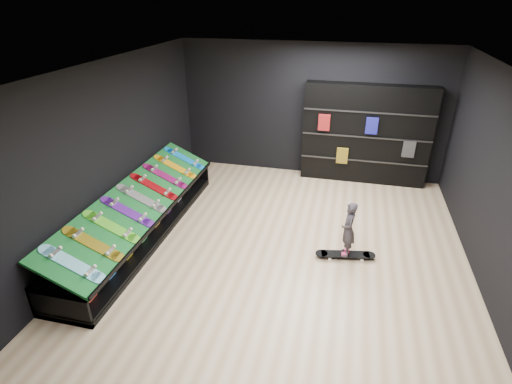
% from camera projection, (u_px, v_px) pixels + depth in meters
% --- Properties ---
extents(floor, '(6.00, 7.00, 0.01)m').
position_uv_depth(floor, '(282.00, 253.00, 6.71)').
color(floor, '#CEB28B').
rests_on(floor, ground).
extents(ceiling, '(6.00, 7.00, 0.01)m').
position_uv_depth(ceiling, '(289.00, 70.00, 5.36)').
color(ceiling, white).
rests_on(ceiling, ground).
extents(wall_back, '(6.00, 0.02, 3.00)m').
position_uv_depth(wall_back, '(311.00, 111.00, 9.07)').
color(wall_back, black).
rests_on(wall_back, ground).
extents(wall_front, '(6.00, 0.02, 3.00)m').
position_uv_depth(wall_front, '(206.00, 355.00, 3.00)').
color(wall_front, black).
rests_on(wall_front, ground).
extents(wall_left, '(0.02, 7.00, 3.00)m').
position_uv_depth(wall_left, '(108.00, 155.00, 6.66)').
color(wall_left, black).
rests_on(wall_left, ground).
extents(wall_right, '(0.02, 7.00, 3.00)m').
position_uv_depth(wall_right, '(503.00, 193.00, 5.41)').
color(wall_right, black).
rests_on(wall_right, ground).
extents(display_rack, '(0.90, 4.50, 0.50)m').
position_uv_depth(display_rack, '(142.00, 222.00, 7.13)').
color(display_rack, black).
rests_on(display_rack, ground).
extents(turf_ramp, '(0.92, 4.50, 0.46)m').
position_uv_depth(turf_ramp, '(141.00, 200.00, 6.91)').
color(turf_ramp, '#0D531D').
rests_on(turf_ramp, display_rack).
extents(back_shelving, '(2.75, 0.32, 2.20)m').
position_uv_depth(back_shelving, '(366.00, 135.00, 8.84)').
color(back_shelving, black).
rests_on(back_shelving, ground).
extents(floor_skateboard, '(1.00, 0.39, 0.09)m').
position_uv_depth(floor_skateboard, '(345.00, 256.00, 6.57)').
color(floor_skateboard, black).
rests_on(floor_skateboard, ground).
extents(child, '(0.17, 0.23, 0.56)m').
position_uv_depth(child, '(347.00, 239.00, 6.43)').
color(child, black).
rests_on(child, floor_skateboard).
extents(display_board_0, '(0.93, 0.22, 0.50)m').
position_uv_depth(display_board_0, '(72.00, 264.00, 5.25)').
color(display_board_0, '#0CB2E5').
rests_on(display_board_0, turf_ramp).
extents(display_board_1, '(0.93, 0.22, 0.50)m').
position_uv_depth(display_board_1, '(93.00, 244.00, 5.66)').
color(display_board_1, yellow).
rests_on(display_board_1, turf_ramp).
extents(display_board_2, '(0.93, 0.22, 0.50)m').
position_uv_depth(display_board_2, '(112.00, 227.00, 6.07)').
color(display_board_2, green).
rests_on(display_board_2, turf_ramp).
extents(display_board_3, '(0.93, 0.22, 0.50)m').
position_uv_depth(display_board_3, '(128.00, 212.00, 6.49)').
color(display_board_3, purple).
rests_on(display_board_3, turf_ramp).
extents(display_board_4, '(0.93, 0.22, 0.50)m').
position_uv_depth(display_board_4, '(142.00, 198.00, 6.90)').
color(display_board_4, black).
rests_on(display_board_4, turf_ramp).
extents(display_board_5, '(0.93, 0.22, 0.50)m').
position_uv_depth(display_board_5, '(154.00, 187.00, 7.31)').
color(display_board_5, red).
rests_on(display_board_5, turf_ramp).
extents(display_board_6, '(0.93, 0.22, 0.50)m').
position_uv_depth(display_board_6, '(165.00, 176.00, 7.72)').
color(display_board_6, '#E5198C').
rests_on(display_board_6, turf_ramp).
extents(display_board_7, '(0.93, 0.22, 0.50)m').
position_uv_depth(display_board_7, '(175.00, 167.00, 8.13)').
color(display_board_7, orange).
rests_on(display_board_7, turf_ramp).
extents(display_board_8, '(0.93, 0.22, 0.50)m').
position_uv_depth(display_board_8, '(184.00, 158.00, 8.55)').
color(display_board_8, blue).
rests_on(display_board_8, turf_ramp).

